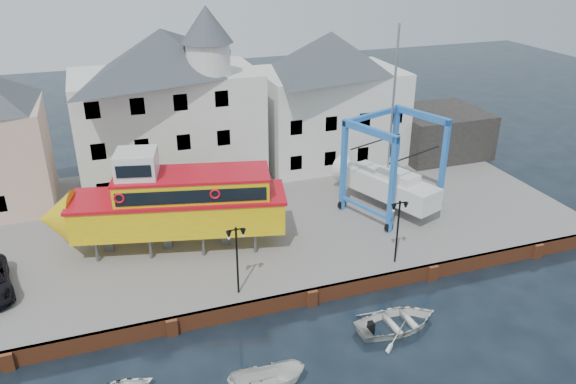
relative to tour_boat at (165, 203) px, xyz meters
name	(u,v)px	position (x,y,z in m)	size (l,w,h in m)	color
ground	(312,305)	(6.98, -7.66, -4.14)	(140.00, 140.00, 0.00)	black
hardstanding	(258,215)	(6.98, 3.34, -3.64)	(44.00, 22.00, 1.00)	slate
quay_wall	(311,297)	(6.98, -7.56, -3.64)	(44.00, 0.47, 1.00)	brown
building_white_main	(169,106)	(2.11, 10.73, 3.21)	(14.00, 8.30, 14.00)	silver
building_white_right	(329,98)	(15.98, 11.33, 2.46)	(12.00, 8.00, 11.20)	silver
shed_dark	(437,132)	(25.98, 9.34, -1.14)	(8.00, 7.00, 4.00)	black
lamp_post_left	(236,244)	(2.98, -6.46, 0.04)	(1.12, 0.32, 4.20)	black
lamp_post_right	(399,216)	(12.98, -6.46, 0.04)	(1.12, 0.32, 4.20)	black
tour_boat	(165,203)	(0.00, 0.00, 0.00)	(15.70, 6.97, 6.65)	#59595E
travel_lift	(384,178)	(16.00, 0.95, -0.92)	(7.47, 9.01, 13.26)	#1D4AB2
motorboat_b	(397,327)	(10.62, -11.11, -4.14)	(3.40, 4.76, 0.99)	silver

